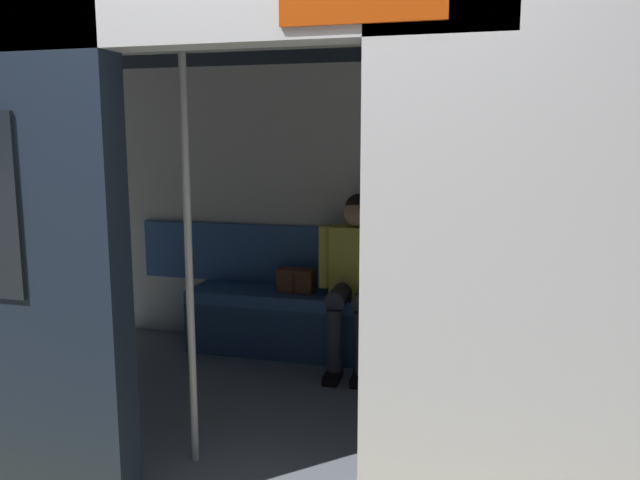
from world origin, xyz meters
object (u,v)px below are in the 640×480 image
object	(u,v)px
book	(407,296)
person_seated	(356,269)
grab_pole_door	(189,253)
train_car	(303,159)
bench_seat	(351,312)
grab_pole_far	(371,263)
handbag	(296,280)

from	to	relation	value
book	person_seated	bearing A→B (deg)	-12.57
book	grab_pole_door	bearing A→B (deg)	30.14
train_car	bench_seat	world-z (taller)	train_car
grab_pole_far	grab_pole_door	bearing A→B (deg)	0.04
handbag	grab_pole_far	bearing A→B (deg)	117.54
handbag	book	size ratio (longest dim) A/B	1.18
train_car	grab_pole_door	xyz separation A→B (m)	(0.37, 0.66, -0.42)
train_car	grab_pole_door	distance (m)	0.86
train_car	handbag	size ratio (longest dim) A/B	24.62
bench_seat	handbag	bearing A→B (deg)	-6.02
train_car	book	size ratio (longest dim) A/B	29.09
grab_pole_door	book	bearing A→B (deg)	-116.07
person_seated	grab_pole_door	bearing A→B (deg)	72.67
bench_seat	book	distance (m)	0.41
bench_seat	train_car	bearing A→B (deg)	85.86
bench_seat	grab_pole_far	world-z (taller)	grab_pole_far
train_car	book	world-z (taller)	train_car
book	grab_pole_far	xyz separation A→B (m)	(-0.05, 1.67, 0.56)
person_seated	book	world-z (taller)	person_seated
handbag	grab_pole_far	xyz separation A→B (m)	(-0.85, 1.64, 0.49)
book	bench_seat	bearing A→B (deg)	-22.11
bench_seat	person_seated	size ratio (longest dim) A/B	2.04
person_seated	book	distance (m)	0.41
handbag	grab_pole_door	xyz separation A→B (m)	(0.02, 1.64, 0.49)
bench_seat	grab_pole_door	xyz separation A→B (m)	(0.44, 1.59, 0.69)
person_seated	grab_pole_far	xyz separation A→B (m)	(-0.39, 1.54, 0.36)
train_car	person_seated	size ratio (longest dim) A/B	5.34
train_car	book	distance (m)	1.48
train_car	bench_seat	distance (m)	1.45
person_seated	grab_pole_door	distance (m)	1.65
train_car	grab_pole_door	world-z (taller)	train_car
book	grab_pole_door	world-z (taller)	grab_pole_door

